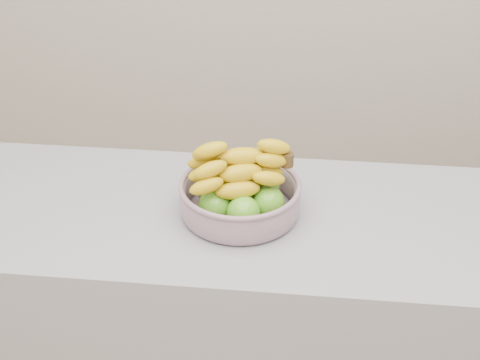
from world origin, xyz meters
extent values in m
cube|color=#919299|center=(0.00, 0.55, 0.45)|extent=(2.00, 0.60, 0.90)
cylinder|color=#99A8B7|center=(-0.10, 0.55, 0.91)|extent=(0.27, 0.27, 0.01)
torus|color=#99A8B7|center=(-0.10, 0.55, 0.98)|extent=(0.31, 0.31, 0.01)
sphere|color=#418917|center=(-0.08, 0.47, 0.95)|extent=(0.08, 0.08, 0.08)
sphere|color=#418917|center=(-0.03, 0.52, 0.95)|extent=(0.08, 0.08, 0.08)
sphere|color=#418917|center=(-0.04, 0.60, 0.95)|extent=(0.08, 0.08, 0.08)
sphere|color=#418917|center=(-0.12, 0.62, 0.95)|extent=(0.08, 0.08, 0.08)
sphere|color=#418917|center=(-0.17, 0.57, 0.95)|extent=(0.08, 0.08, 0.08)
sphere|color=#418917|center=(-0.16, 0.49, 0.95)|extent=(0.08, 0.08, 0.08)
ellipsoid|color=yellow|center=(-0.10, 0.49, 1.00)|extent=(0.20, 0.11, 0.05)
ellipsoid|color=yellow|center=(-0.11, 0.54, 1.00)|extent=(0.20, 0.09, 0.05)
ellipsoid|color=yellow|center=(-0.12, 0.59, 1.00)|extent=(0.20, 0.06, 0.05)
ellipsoid|color=yellow|center=(-0.10, 0.52, 1.04)|extent=(0.20, 0.12, 0.05)
ellipsoid|color=yellow|center=(-0.11, 0.57, 1.04)|extent=(0.20, 0.05, 0.05)
ellipsoid|color=yellow|center=(-0.09, 0.55, 1.07)|extent=(0.20, 0.09, 0.05)
cylinder|color=#453116|center=(0.02, 0.57, 1.05)|extent=(0.03, 0.03, 0.04)
camera|label=1|loc=(0.05, -0.87, 1.88)|focal=50.00mm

